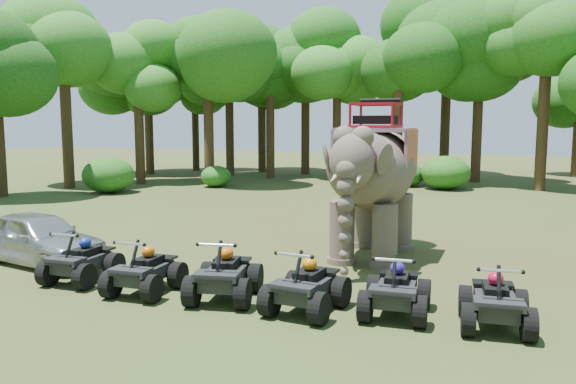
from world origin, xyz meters
name	(u,v)px	position (x,y,z in m)	size (l,w,h in m)	color
ground	(272,277)	(0.00, 0.00, 0.00)	(110.00, 110.00, 0.00)	#47381E
elephant	(374,179)	(1.89, 2.88, 2.14)	(2.24, 5.10, 4.29)	brown
parked_car	(38,238)	(-6.23, -0.74, 0.68)	(1.61, 4.01, 1.37)	#B2B5B9
atv_0	(82,255)	(-4.03, -1.76, 0.62)	(1.22, 1.67, 1.24)	black
atv_1	(145,265)	(-2.15, -2.05, 0.62)	(1.22, 1.67, 1.24)	black
atv_2	(225,268)	(-0.34, -1.89, 0.66)	(1.30, 1.78, 1.32)	black
atv_3	(306,279)	(1.49, -2.07, 0.64)	(1.26, 1.73, 1.28)	black
atv_4	(396,283)	(3.17, -1.72, 0.62)	(1.23, 1.68, 1.25)	black
atv_5	(496,294)	(4.95, -1.82, 0.61)	(1.21, 1.66, 1.23)	black
tree_0	(398,110)	(0.00, 21.13, 4.38)	(6.13, 6.13, 8.76)	#195114
tree_1	(478,103)	(4.39, 24.07, 4.81)	(6.73, 6.73, 9.62)	#195114
tree_2	(544,101)	(7.71, 20.61, 4.75)	(6.65, 6.65, 9.50)	#195114
tree_27	(66,101)	(-17.14, 13.45, 4.83)	(6.76, 6.76, 9.65)	#195114
tree_28	(139,112)	(-14.52, 16.52, 4.26)	(5.96, 5.96, 8.52)	#195114
tree_29	(208,104)	(-10.75, 18.09, 4.74)	(6.64, 6.64, 9.48)	#195114
tree_30	(270,113)	(-8.48, 22.47, 4.26)	(5.97, 5.97, 8.52)	#195114
tree_31	(337,116)	(-4.36, 23.93, 4.04)	(5.65, 5.65, 8.07)	#195114
tree_32	(229,112)	(-11.77, 23.29, 4.37)	(6.11, 6.11, 8.74)	#195114
tree_33	(148,108)	(-17.60, 22.37, 4.68)	(6.55, 6.55, 9.36)	#195114
tree_34	(262,108)	(-10.66, 26.50, 4.66)	(6.52, 6.52, 9.32)	#195114
tree_35	(195,122)	(-15.90, 26.06, 3.66)	(5.12, 5.12, 7.31)	#195114
tree_37	(446,95)	(2.32, 27.17, 5.49)	(7.69, 7.69, 10.99)	#195114
tree_39	(305,106)	(-7.09, 25.79, 4.82)	(6.74, 6.74, 9.63)	#195114
tree_41	(139,110)	(-18.46, 22.44, 4.52)	(6.33, 6.33, 9.05)	#195114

